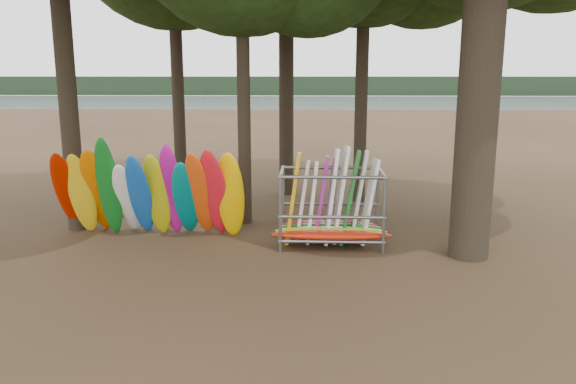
{
  "coord_description": "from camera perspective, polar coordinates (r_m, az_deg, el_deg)",
  "views": [
    {
      "loc": [
        1.08,
        -13.18,
        4.49
      ],
      "look_at": [
        0.48,
        1.5,
        1.4
      ],
      "focal_mm": 35.0,
      "sensor_mm": 36.0,
      "label": 1
    }
  ],
  "objects": [
    {
      "name": "ground",
      "position": [
        13.97,
        -2.25,
        -6.88
      ],
      "size": [
        120.0,
        120.0,
        0.0
      ],
      "primitive_type": "plane",
      "color": "#47331E",
      "rests_on": "ground"
    },
    {
      "name": "lake",
      "position": [
        73.33,
        1.5,
        8.37
      ],
      "size": [
        160.0,
        160.0,
        0.0
      ],
      "primitive_type": "plane",
      "color": "gray",
      "rests_on": "ground"
    },
    {
      "name": "far_shore",
      "position": [
        123.21,
        1.87,
        10.72
      ],
      "size": [
        160.0,
        4.0,
        4.0
      ],
      "primitive_type": "cube",
      "color": "black",
      "rests_on": "ground"
    },
    {
      "name": "storage_rack",
      "position": [
        14.97,
        4.39,
        -1.84
      ],
      "size": [
        3.15,
        1.55,
        2.66
      ],
      "color": "slate",
      "rests_on": "ground"
    },
    {
      "name": "kayak_row",
      "position": [
        15.95,
        -13.97,
        -0.18
      ],
      "size": [
        5.44,
        2.17,
        3.04
      ],
      "color": "#B31600",
      "rests_on": "ground"
    }
  ]
}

